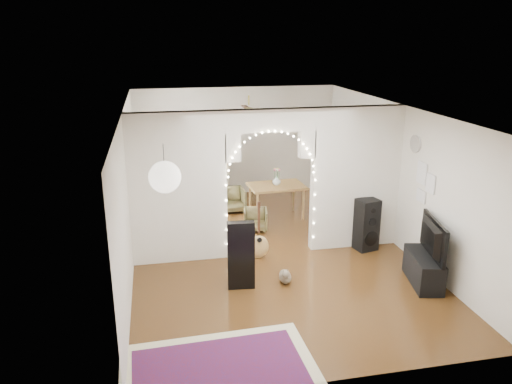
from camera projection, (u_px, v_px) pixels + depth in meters
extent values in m
plane|color=black|center=(269.00, 251.00, 9.45)|extent=(7.50, 7.50, 0.00)
cube|color=white|center=(270.00, 109.00, 8.63)|extent=(5.00, 7.50, 0.02)
cube|color=silver|center=(236.00, 141.00, 12.54)|extent=(5.00, 0.02, 2.70)
cube|color=silver|center=(346.00, 278.00, 5.54)|extent=(5.00, 0.02, 2.70)
cube|color=silver|center=(128.00, 192.00, 8.56)|extent=(0.02, 7.50, 2.70)
cube|color=silver|center=(397.00, 176.00, 9.52)|extent=(0.02, 7.50, 2.70)
cube|color=silver|center=(178.00, 189.00, 8.72)|extent=(1.70, 0.20, 2.70)
cube|color=silver|center=(355.00, 178.00, 9.35)|extent=(1.70, 0.20, 2.70)
cube|color=silver|center=(270.00, 120.00, 8.69)|extent=(1.60, 0.20, 0.40)
cube|color=white|center=(132.00, 159.00, 10.20)|extent=(0.04, 1.20, 1.40)
cylinder|color=white|center=(416.00, 144.00, 8.73)|extent=(0.03, 0.31, 0.31)
sphere|color=white|center=(165.00, 177.00, 6.16)|extent=(0.40, 0.40, 0.40)
cube|color=maroon|center=(221.00, 376.00, 6.01)|extent=(2.45, 1.88, 0.02)
cube|color=black|center=(241.00, 255.00, 7.94)|extent=(0.45, 0.18, 1.14)
ellipsoid|color=#B17D47|center=(259.00, 239.00, 9.05)|extent=(0.38, 0.16, 0.45)
cube|color=black|center=(259.00, 219.00, 8.93)|extent=(0.04, 0.03, 0.51)
cube|color=black|center=(259.00, 205.00, 8.85)|extent=(0.06, 0.03, 0.11)
ellipsoid|color=brown|center=(285.00, 277.00, 8.23)|extent=(0.26, 0.34, 0.22)
sphere|color=brown|center=(286.00, 274.00, 8.08)|extent=(0.15, 0.15, 0.13)
cone|color=brown|center=(284.00, 271.00, 8.05)|extent=(0.04, 0.04, 0.05)
cone|color=brown|center=(288.00, 270.00, 8.07)|extent=(0.04, 0.04, 0.05)
cylinder|color=brown|center=(284.00, 276.00, 8.42)|extent=(0.07, 0.21, 0.07)
cube|color=black|center=(367.00, 225.00, 9.41)|extent=(0.45, 0.41, 1.00)
cylinder|color=black|center=(371.00, 239.00, 9.33)|extent=(0.29, 0.09, 0.29)
cylinder|color=black|center=(373.00, 222.00, 9.23)|extent=(0.16, 0.05, 0.16)
cylinder|color=black|center=(373.00, 211.00, 9.16)|extent=(0.09, 0.04, 0.09)
cube|color=black|center=(424.00, 269.00, 8.18)|extent=(0.60, 1.06, 0.50)
imported|color=black|center=(427.00, 238.00, 8.01)|extent=(0.36, 1.08, 0.62)
cube|color=#C9BB92|center=(201.00, 176.00, 11.98)|extent=(1.32, 0.80, 1.33)
cube|color=brown|center=(276.00, 186.00, 11.00)|extent=(1.25, 0.88, 0.05)
cylinder|color=brown|center=(258.00, 209.00, 10.69)|extent=(0.05, 0.05, 0.70)
cylinder|color=brown|center=(303.00, 205.00, 10.96)|extent=(0.05, 0.05, 0.70)
cylinder|color=brown|center=(250.00, 200.00, 11.28)|extent=(0.05, 0.05, 0.70)
cylinder|color=brown|center=(293.00, 196.00, 11.54)|extent=(0.05, 0.05, 0.70)
imported|color=white|center=(277.00, 181.00, 10.97)|extent=(0.19, 0.19, 0.19)
imported|color=brown|center=(232.00, 200.00, 11.53)|extent=(0.60, 0.62, 0.54)
imported|color=brown|center=(255.00, 219.00, 10.44)|extent=(0.56, 0.57, 0.45)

